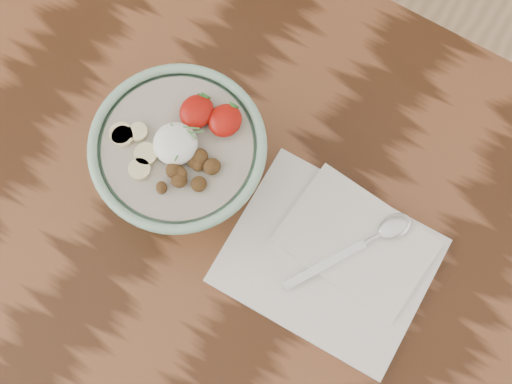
{
  "coord_description": "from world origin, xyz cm",
  "views": [
    {
      "loc": [
        4.38,
        -11.19,
        166.01
      ],
      "look_at": [
        -6.73,
        7.56,
        87.48
      ],
      "focal_mm": 50.0,
      "sensor_mm": 36.0,
      "label": 1
    }
  ],
  "objects": [
    {
      "name": "table",
      "position": [
        0.0,
        0.0,
        65.7
      ],
      "size": [
        160.0,
        90.0,
        75.0
      ],
      "color": "#351C0D",
      "rests_on": "ground"
    },
    {
      "name": "breakfast_bowl",
      "position": [
        -17.68,
        7.9,
        82.22
      ],
      "size": [
        21.3,
        21.3,
        13.95
      ],
      "rotation": [
        0.0,
        0.0,
        0.26
      ],
      "color": "#87B597",
      "rests_on": "table"
    },
    {
      "name": "napkin",
      "position": [
        4.67,
        8.11,
        75.65
      ],
      "size": [
        25.62,
        21.42,
        1.56
      ],
      "rotation": [
        0.0,
        0.0,
        0.02
      ],
      "color": "white",
      "rests_on": "table"
    },
    {
      "name": "spoon",
      "position": [
        8.08,
        12.96,
        76.96
      ],
      "size": [
        11.33,
        17.05,
        0.97
      ],
      "rotation": [
        0.0,
        0.0,
        -0.54
      ],
      "color": "silver",
      "rests_on": "napkin"
    }
  ]
}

